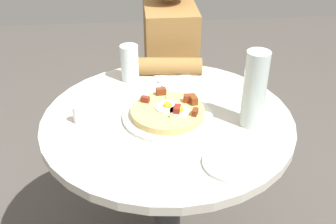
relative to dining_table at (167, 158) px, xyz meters
The scene contains 11 objects.
dining_table is the anchor object (origin of this frame).
person_seated 0.60m from the dining_table, behind, with size 0.52×0.30×1.14m.
pizza_plate 0.18m from the dining_table, 24.34° to the left, with size 0.30×0.30×0.01m, color silver.
breakfast_pizza 0.20m from the dining_table, 47.79° to the left, with size 0.24×0.24×0.05m.
bread_plate 0.35m from the dining_table, 31.26° to the left, with size 0.17×0.17×0.01m, color white.
napkin 0.32m from the dining_table, 163.52° to the left, with size 0.17×0.14×0.00m, color white.
fork 0.31m from the dining_table, 161.10° to the left, with size 0.18×0.01×0.01m, color silver.
knife 0.33m from the dining_table, 165.69° to the left, with size 0.18×0.01×0.01m, color silver.
water_glass 0.39m from the dining_table, 156.79° to the right, with size 0.07×0.07×0.14m, color silver.
water_bottle 0.40m from the dining_table, 75.90° to the left, with size 0.07×0.07×0.25m, color silver.
salt_shaker 0.35m from the dining_table, 88.32° to the right, with size 0.03×0.03×0.06m, color white.
Camera 1 is at (1.13, -0.10, 1.46)m, focal length 43.74 mm.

